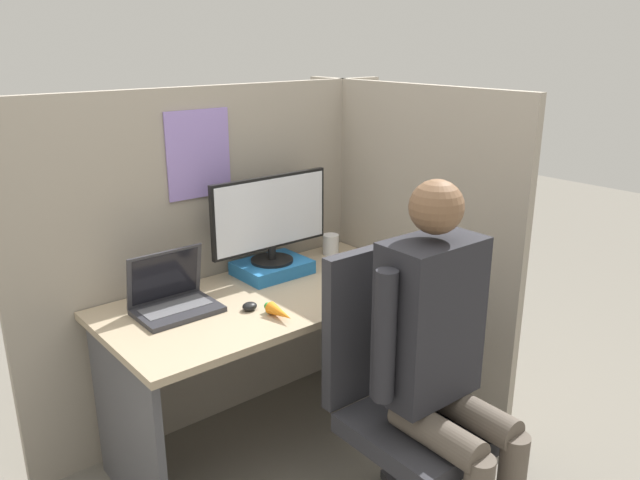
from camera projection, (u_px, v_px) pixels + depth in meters
name	position (u px, v px, depth m)	size (l,w,h in m)	color
ground_plane	(322.00, 478.00, 2.54)	(12.00, 12.00, 0.00)	slate
cubicle_panel_back	(223.00, 258.00, 2.82)	(1.87, 0.05, 1.53)	gray
cubicle_panel_right	(401.00, 249.00, 2.94)	(0.04, 1.31, 1.53)	gray
desk	(271.00, 333.00, 2.63)	(1.37, 0.67, 0.71)	tan
paper_box	(272.00, 268.00, 2.79)	(0.31, 0.24, 0.06)	#236BAD
monitor	(271.00, 217.00, 2.72)	(0.59, 0.19, 0.39)	black
laptop	(174.00, 300.00, 2.40)	(0.31, 0.22, 0.23)	#2D2D33
mouse	(250.00, 306.00, 2.42)	(0.06, 0.05, 0.03)	black
stapler	(388.00, 261.00, 2.89)	(0.05, 0.16, 0.05)	black
carrot_toy	(280.00, 313.00, 2.34)	(0.05, 0.15, 0.05)	orange
office_chair	(402.00, 392.00, 2.23)	(0.52, 0.56, 1.02)	#2D2D33
person	(442.00, 350.00, 2.04)	(0.48, 0.45, 1.30)	brown
coffee_mug	(331.00, 244.00, 3.04)	(0.08, 0.08, 0.10)	white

